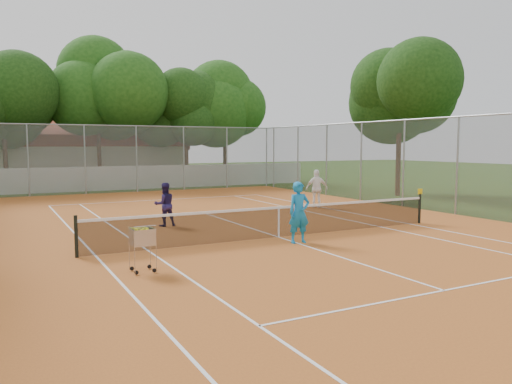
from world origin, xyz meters
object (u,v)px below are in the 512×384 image
player_far_right (317,188)px  clubhouse (73,153)px  player_far_left (165,204)px  player_near (299,212)px  ball_hopper (143,248)px  tennis_net (279,222)px

player_far_right → clubhouse: bearing=-52.9°
clubhouse → player_far_left: (-0.46, -25.29, -1.41)m
player_near → player_far_left: 5.37m
player_far_left → ball_hopper: 6.39m
ball_hopper → clubhouse: bearing=97.3°
tennis_net → ball_hopper: ball_hopper is taller
tennis_net → player_far_left: 4.45m
tennis_net → player_near: (0.08, -1.03, 0.40)m
player_far_right → ball_hopper: 12.77m
clubhouse → player_far_left: bearing=-91.0°
player_far_left → player_near: bearing=118.2°
player_near → player_far_right: player_near is taller
player_far_left → player_far_right: bearing=-166.4°
player_far_left → ball_hopper: (-2.38, -5.92, -0.22)m
player_far_left → ball_hopper: player_far_left is taller
tennis_net → player_far_left: size_ratio=7.76×
player_far_left → ball_hopper: bearing=68.2°
tennis_net → player_far_left: (-2.46, 3.71, 0.28)m
tennis_net → player_far_right: size_ratio=6.88×
tennis_net → clubhouse: bearing=93.9°
player_near → player_far_right: (5.20, 6.60, -0.03)m
player_near → player_far_right: bearing=58.8°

